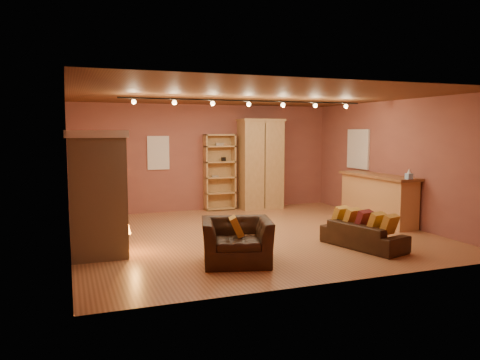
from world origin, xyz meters
name	(u,v)px	position (x,y,z in m)	size (l,w,h in m)	color
floor	(252,234)	(0.00, 0.00, 0.00)	(7.00, 7.00, 0.00)	brown
ceiling	(253,96)	(0.00, 0.00, 2.80)	(7.00, 7.00, 0.00)	brown
back_wall	(207,158)	(0.00, 3.25, 1.40)	(7.00, 0.02, 2.80)	brown
left_wall	(68,171)	(-3.50, 0.00, 1.40)	(0.02, 6.50, 2.80)	brown
right_wall	(395,162)	(3.50, 0.00, 1.40)	(0.02, 6.50, 2.80)	brown
fireplace	(98,194)	(-3.04, -0.60, 1.06)	(1.01, 0.98, 2.12)	#C4B188
back_window	(158,153)	(-1.30, 3.23, 1.55)	(0.56, 0.04, 0.86)	silver
bookcase	(219,171)	(0.31, 3.14, 1.03)	(0.83, 0.32, 2.02)	tan
armoire	(261,164)	(1.42, 2.94, 1.22)	(1.19, 0.68, 2.43)	tan
bar_counter	(378,198)	(3.20, 0.19, 0.56)	(0.62, 2.32, 1.11)	tan
tissue_box	(409,175)	(3.15, -0.90, 1.20)	(0.11, 0.11, 0.21)	#8CB6E0
right_window	(358,149)	(3.47, 1.40, 1.65)	(0.05, 0.90, 1.00)	silver
loveseat	(363,230)	(1.48, -1.72, 0.33)	(0.87, 1.64, 0.70)	black
armchair	(237,234)	(-1.01, -1.85, 0.48)	(1.24, 0.97, 0.96)	black
coffee_table	(247,235)	(-0.67, -1.45, 0.34)	(0.71, 0.71, 0.40)	brown
track_rail	(249,102)	(0.00, 0.20, 2.68)	(5.20, 0.09, 0.13)	black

